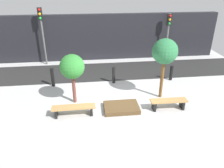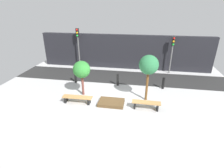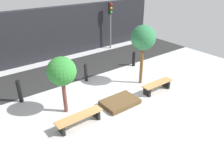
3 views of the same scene
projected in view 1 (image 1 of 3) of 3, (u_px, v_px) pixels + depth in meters
name	position (u px, v px, depth m)	size (l,w,h in m)	color
ground_plane	(120.00, 104.00, 10.51)	(18.00, 18.00, 0.00)	#B5B5B5
road_strip	(110.00, 71.00, 14.20)	(18.00, 3.01, 0.01)	#262626
building_facade	(106.00, 37.00, 15.76)	(16.20, 0.50, 3.23)	black
bench_left	(74.00, 109.00, 9.54)	(1.90, 0.47, 0.44)	black
bench_right	(168.00, 103.00, 9.98)	(1.70, 0.45, 0.47)	black
planter_bed	(121.00, 107.00, 10.04)	(1.59, 1.09, 0.20)	brown
tree_behind_left_bench	(72.00, 67.00, 9.90)	(1.14, 1.14, 2.42)	brown
tree_behind_right_bench	(165.00, 52.00, 10.11)	(1.20, 1.20, 3.01)	brown
bollard_far_left	(53.00, 77.00, 12.04)	(0.18, 0.18, 1.05)	black
bollard_left	(114.00, 75.00, 12.42)	(0.17, 0.17, 0.95)	black
bollard_center	(171.00, 73.00, 12.80)	(0.19, 0.19, 0.87)	black
traffic_light_west	(42.00, 26.00, 14.19)	(0.28, 0.27, 3.80)	#5A5A5A
traffic_light_mid_west	(168.00, 28.00, 15.25)	(0.28, 0.27, 3.28)	slate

